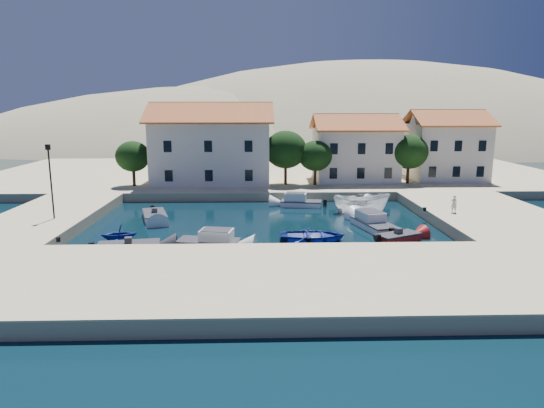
{
  "coord_description": "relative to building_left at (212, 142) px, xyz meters",
  "views": [
    {
      "loc": [
        -0.34,
        -32.23,
        10.29
      ],
      "look_at": [
        0.87,
        8.69,
        2.0
      ],
      "focal_mm": 32.0,
      "sensor_mm": 36.0,
      "label": 1
    }
  ],
  "objects": [
    {
      "name": "lamppost",
      "position": [
        -11.5,
        -20.0,
        -1.18
      ],
      "size": [
        0.35,
        0.25,
        6.22
      ],
      "color": "black",
      "rests_on": "quay_west"
    },
    {
      "name": "building_right",
      "position": [
        30.0,
        2.0,
        -0.46
      ],
      "size": [
        9.45,
        8.4,
        8.8
      ],
      "color": "silver",
      "rests_on": "quay_north"
    },
    {
      "name": "bollards",
      "position": [
        8.8,
        -24.13,
        -4.79
      ],
      "size": [
        29.36,
        9.56,
        0.3
      ],
      "color": "black",
      "rests_on": "ground"
    },
    {
      "name": "boat_east",
      "position": [
        15.77,
        -14.18,
        -5.94
      ],
      "size": [
        5.58,
        2.41,
        2.11
      ],
      "primitive_type": "imported",
      "rotation": [
        0.0,
        0.0,
        1.5
      ],
      "color": "white",
      "rests_on": "ground"
    },
    {
      "name": "trees",
      "position": [
        10.51,
        -2.54,
        -1.1
      ],
      "size": [
        37.3,
        5.3,
        6.45
      ],
      "color": "#382314",
      "rests_on": "quay_north"
    },
    {
      "name": "quay_east",
      "position": [
        26.5,
        -18.0,
        -5.44
      ],
      "size": [
        11.0,
        20.0,
        1.0
      ],
      "primitive_type": "cube",
      "color": "#CFBD8D",
      "rests_on": "ground"
    },
    {
      "name": "quay_north",
      "position": [
        8.0,
        10.0,
        -5.44
      ],
      "size": [
        80.0,
        36.0,
        1.0
      ],
      "primitive_type": "cube",
      "color": "#CFBD8D",
      "rests_on": "ground"
    },
    {
      "name": "rowboat_west",
      "position": [
        -5.17,
        -23.44,
        -5.94
      ],
      "size": [
        3.12,
        2.85,
        1.4
      ],
      "primitive_type": "imported",
      "rotation": [
        0.0,
        0.0,
        -1.34
      ],
      "color": "navy",
      "rests_on": "ground"
    },
    {
      "name": "motorboat_red_se",
      "position": [
        16.5,
        -24.29,
        -5.64
      ],
      "size": [
        3.8,
        2.95,
        1.25
      ],
      "rotation": [
        0.0,
        0.0,
        0.47
      ],
      "color": "maroon",
      "rests_on": "ground"
    },
    {
      "name": "ground",
      "position": [
        6.0,
        -28.0,
        -5.94
      ],
      "size": [
        400.0,
        400.0,
        0.0
      ],
      "primitive_type": "plane",
      "color": "black",
      "rests_on": "ground"
    },
    {
      "name": "hills",
      "position": [
        26.64,
        95.62,
        -29.34
      ],
      "size": [
        254.0,
        176.0,
        99.0
      ],
      "color": "tan",
      "rests_on": "ground"
    },
    {
      "name": "cabin_cruiser_south",
      "position": [
        1.99,
        -25.66,
        -5.46
      ],
      "size": [
        4.78,
        2.7,
        1.6
      ],
      "rotation": [
        0.0,
        0.0,
        -0.18
      ],
      "color": "white",
      "rests_on": "ground"
    },
    {
      "name": "quay_south",
      "position": [
        6.0,
        -34.0,
        -5.44
      ],
      "size": [
        52.0,
        12.0,
        1.0
      ],
      "primitive_type": "cube",
      "color": "#CFBD8D",
      "rests_on": "ground"
    },
    {
      "name": "building_left",
      "position": [
        0.0,
        0.0,
        0.0
      ],
      "size": [
        14.7,
        9.45,
        9.7
      ],
      "color": "silver",
      "rests_on": "quay_north"
    },
    {
      "name": "rowboat_south",
      "position": [
        9.92,
        -23.84,
        -5.94
      ],
      "size": [
        5.15,
        3.72,
        1.05
      ],
      "primitive_type": "imported",
      "rotation": [
        0.0,
        0.0,
        1.55
      ],
      "color": "navy",
      "rests_on": "ground"
    },
    {
      "name": "motorboat_white_west",
      "position": [
        -3.94,
        -16.11,
        -5.64
      ],
      "size": [
        3.15,
        4.83,
        1.25
      ],
      "rotation": [
        0.0,
        0.0,
        -1.29
      ],
      "color": "white",
      "rests_on": "ground"
    },
    {
      "name": "building_mid",
      "position": [
        18.0,
        1.0,
        -0.71
      ],
      "size": [
        10.5,
        8.4,
        8.3
      ],
      "color": "silver",
      "rests_on": "quay_north"
    },
    {
      "name": "motorboat_grey_sw",
      "position": [
        -3.68,
        -26.36,
        -5.64
      ],
      "size": [
        4.6,
        2.58,
        1.25
      ],
      "rotation": [
        0.0,
        0.0,
        0.16
      ],
      "color": "#37383D",
      "rests_on": "ground"
    },
    {
      "name": "pedestrian",
      "position": [
        23.03,
        -18.71,
        -4.15
      ],
      "size": [
        0.6,
        0.42,
        1.57
      ],
      "primitive_type": "imported",
      "rotation": [
        0.0,
        0.0,
        3.22
      ],
      "color": "beige",
      "rests_on": "quay_east"
    },
    {
      "name": "quay_west",
      "position": [
        -13.0,
        -18.0,
        -5.44
      ],
      "size": [
        8.0,
        20.0,
        1.0
      ],
      "primitive_type": "cube",
      "color": "#CFBD8D",
      "rests_on": "ground"
    },
    {
      "name": "cabin_cruiser_east",
      "position": [
        15.54,
        -20.34,
        -5.46
      ],
      "size": [
        3.28,
        5.5,
        1.6
      ],
      "rotation": [
        0.0,
        0.0,
        1.82
      ],
      "color": "white",
      "rests_on": "ground"
    },
    {
      "name": "motorboat_white_ne",
      "position": [
        16.52,
        -10.03,
        -5.64
      ],
      "size": [
        3.05,
        3.79,
        1.25
      ],
      "rotation": [
        0.0,
        0.0,
        1.08
      ],
      "color": "white",
      "rests_on": "ground"
    },
    {
      "name": "cabin_cruiser_north",
      "position": [
        10.16,
        -10.82,
        -5.46
      ],
      "size": [
        4.5,
        2.54,
        1.6
      ],
      "rotation": [
        0.0,
        0.0,
        2.96
      ],
      "color": "white",
      "rests_on": "ground"
    }
  ]
}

